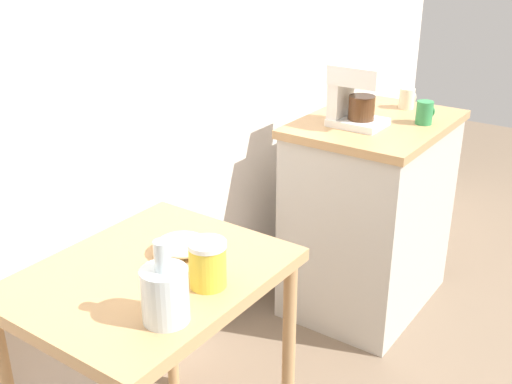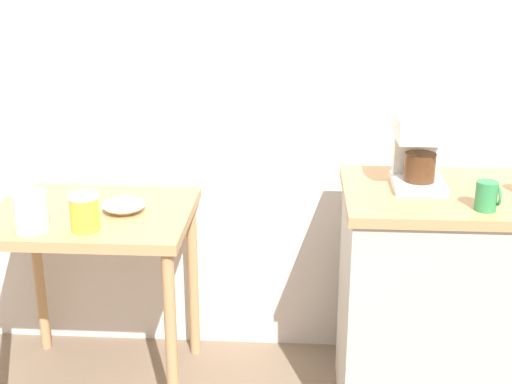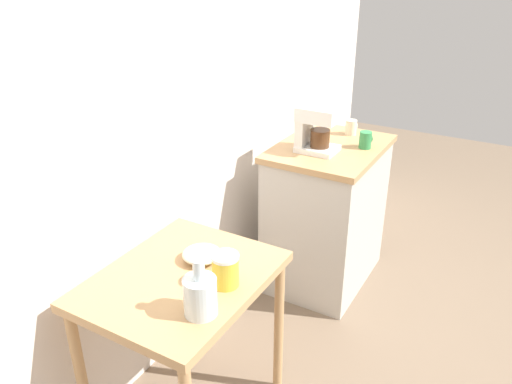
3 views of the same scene
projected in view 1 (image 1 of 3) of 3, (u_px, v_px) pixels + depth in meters
ground_plane at (283, 373)px, 2.55m from camera, size 8.00×8.00×0.00m
back_wall at (197, 9)px, 2.32m from camera, size 4.40×0.10×2.80m
wooden_table at (152, 303)px, 1.83m from camera, size 0.76×0.61×0.77m
kitchen_counter at (369, 214)px, 2.88m from camera, size 0.77×0.58×0.91m
bowl_stoneware at (181, 245)px, 1.87m from camera, size 0.16×0.16×0.05m
glass_carafe_vase at (165, 293)px, 1.54m from camera, size 0.12×0.12×0.22m
canister_enamel at (208, 264)px, 1.69m from camera, size 0.11×0.11×0.13m
coffee_maker at (355, 92)px, 2.58m from camera, size 0.18×0.22×0.26m
mug_tall_green at (425, 113)px, 2.63m from camera, size 0.08×0.07×0.10m
mug_small_cream at (407, 98)px, 2.85m from camera, size 0.08×0.07×0.09m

